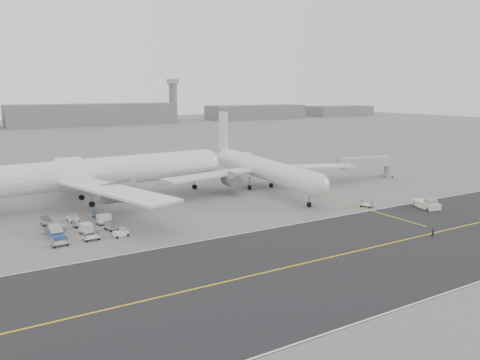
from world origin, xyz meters
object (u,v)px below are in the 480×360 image
ground_crew_a (433,233)px  airliner_b (261,168)px  pushback_tug (427,204)px  airliner_a (87,174)px  control_tower (173,99)px  jet_bridge (365,163)px

ground_crew_a → airliner_b: bearing=92.8°
pushback_tug → airliner_b: bearing=133.5°
airliner_a → ground_crew_a: airliner_a is taller
control_tower → ground_crew_a: bearing=-104.6°
ground_crew_a → airliner_a: bearing=128.0°
control_tower → jet_bridge: size_ratio=1.97×
control_tower → jet_bridge: (-46.41, -242.01, -12.12)m
airliner_a → jet_bridge: bearing=-100.9°
airliner_a → airliner_b: airliner_a is taller
control_tower → airliner_b: control_tower is taller
control_tower → jet_bridge: 246.72m
pushback_tug → ground_crew_a: pushback_tug is taller
control_tower → airliner_b: bearing=-107.9°
jet_bridge → ground_crew_a: size_ratio=10.07×
control_tower → airliner_a: (-116.01, -232.95, -10.02)m
pushback_tug → control_tower: bearing=92.5°
pushback_tug → ground_crew_a: bearing=-124.5°
ground_crew_a → pushback_tug: bearing=39.6°
pushback_tug → jet_bridge: bearing=81.2°
control_tower → airliner_b: 251.34m
airliner_a → ground_crew_a: bearing=-144.3°
airliner_a → jet_bridge: 70.22m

